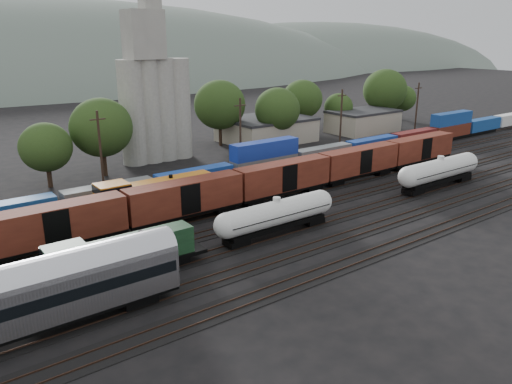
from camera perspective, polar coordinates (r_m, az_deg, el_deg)
ground at (r=62.05m, az=0.83°, el=-3.15°), size 600.00×600.00×0.00m
tracks at (r=62.04m, az=0.83°, el=-3.11°), size 180.00×33.20×0.20m
green_locomotive at (r=47.56m, az=-16.05°, el=-7.25°), size 16.53×2.92×4.37m
tank_car_a at (r=56.35m, az=2.36°, el=-2.57°), size 16.33×2.92×4.28m
tank_car_b at (r=78.83m, az=20.23°, el=2.34°), size 17.63×3.16×4.62m
passenger_coach at (r=40.56m, az=-27.11°, el=-11.19°), size 26.67×3.29×6.06m
orange_locomotive at (r=64.24m, az=-12.15°, el=-0.32°), size 18.66×3.11×4.67m
boxcar_string at (r=57.79m, az=-14.81°, el=-2.04°), size 122.80×2.90×4.20m
container_wall at (r=74.86m, az=-4.12°, el=2.40°), size 174.60×2.60×5.80m
grain_silo at (r=91.33m, az=-11.55°, el=10.45°), size 13.40×5.00×29.00m
industrial_sheds at (r=93.53m, az=-9.18°, el=5.33°), size 119.38×17.26×5.10m
tree_band at (r=92.49m, az=-11.10°, el=8.13°), size 159.64×20.51×13.95m
utility_poles at (r=78.28m, az=-9.04°, el=5.72°), size 122.20×0.36×12.00m
distant_hills at (r=314.61m, az=-25.73°, el=7.98°), size 860.00×286.00×130.00m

